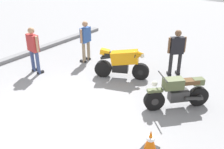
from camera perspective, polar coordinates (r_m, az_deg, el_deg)
ground_plane at (r=7.73m, az=-10.47°, el=-8.22°), size 40.00×40.00×0.00m
motorcycle_orange_sportbike at (r=9.34m, az=2.19°, el=2.60°), size 1.06×1.84×1.14m
motorcycle_olive_vintage at (r=7.85m, az=13.92°, el=-3.84°), size 1.54×1.45×1.07m
person_in_blue_shirt at (r=10.72m, az=-5.71°, el=7.63°), size 0.65×0.35×1.67m
person_in_black_shirt at (r=9.68m, az=13.69°, el=5.15°), size 0.55×0.55×1.71m
person_in_red_shirt at (r=10.01m, az=-16.57°, el=5.63°), size 0.35×0.67×1.74m
traffic_cone at (r=6.32m, az=8.27°, el=-13.85°), size 0.36×0.36×0.53m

